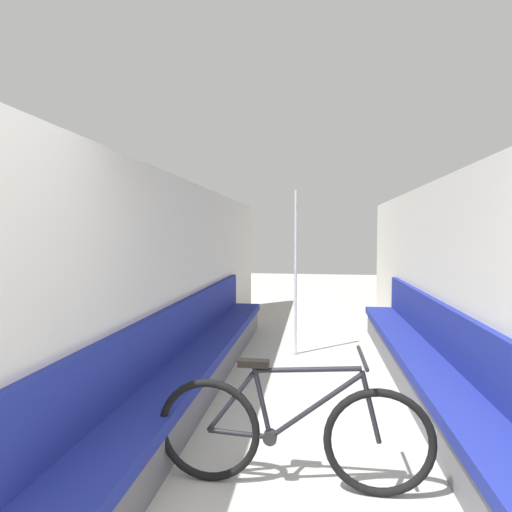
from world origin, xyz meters
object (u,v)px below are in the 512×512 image
at_px(bench_seat_row_left, 201,358).
at_px(bench_seat_row_right, 427,368).
at_px(grab_pole_near, 296,275).
at_px(bicycle, 291,433).

xyz_separation_m(bench_seat_row_left, bench_seat_row_right, (2.33, 0.00, 0.00)).
bearing_deg(grab_pole_near, bicycle, -87.79).
xyz_separation_m(bench_seat_row_left, grab_pole_near, (0.96, 1.23, 0.79)).
relative_size(bench_seat_row_right, grab_pole_near, 2.40).
bearing_deg(grab_pole_near, bench_seat_row_right, -41.95).
height_order(bench_seat_row_left, bicycle, bench_seat_row_left).
relative_size(bench_seat_row_left, bicycle, 2.99).
bearing_deg(bicycle, bench_seat_row_right, 53.17).
height_order(bench_seat_row_right, bicycle, bench_seat_row_right).
distance_m(bench_seat_row_left, bicycle, 1.96).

